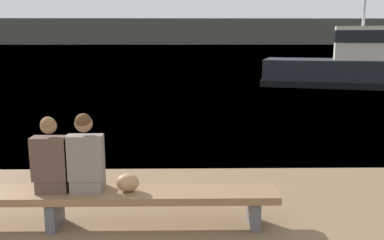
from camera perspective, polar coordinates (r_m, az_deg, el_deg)
water_surface at (r=127.75m, az=-1.46°, el=9.89°), size 240.00×240.00×0.00m
far_shoreline at (r=150.34m, az=-1.39°, el=11.68°), size 600.00×12.00×8.56m
bench_main at (r=5.88m, az=-17.92°, el=-9.89°), size 5.78×0.56×0.48m
person_left at (r=5.73m, az=-18.25°, el=-5.10°), size 0.45×0.39×0.99m
person_right at (r=5.60m, az=-14.00°, el=-4.87°), size 0.45×0.39×1.03m
shopping_bag at (r=5.60m, az=-8.57°, el=-8.26°), size 0.29×0.22×0.23m
tugboat_red at (r=23.07m, az=21.39°, el=6.51°), size 9.77×5.76×6.09m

